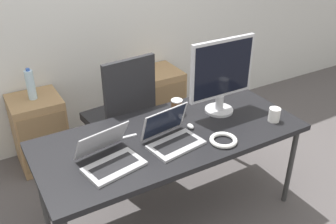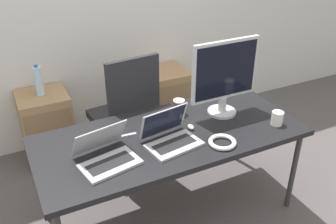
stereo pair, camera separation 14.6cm
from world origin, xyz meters
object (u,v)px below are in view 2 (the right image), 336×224
Objects in this scene: laptop_right at (171,137)px; cabinet_left at (47,127)px; office_chair at (126,126)px; cable_coil at (222,142)px; water_bottle at (39,81)px; monitor at (225,76)px; mouse at (191,127)px; laptop_left at (107,155)px; coffee_cup_white at (277,118)px; cabinet_right at (166,100)px; coffee_cup_brown at (179,107)px.

cabinet_left is at bearing 116.50° from laptop_right.
office_chair is 5.97× the size of cable_coil.
office_chair is 0.83m from water_bottle.
monitor is 9.31× the size of mouse.
coffee_cup_white is at bearing -5.44° from laptop_left.
cable_coil is (0.30, -0.16, -0.03)m from laptop_right.
cable_coil is at bearing -56.89° from cabinet_left.
coffee_cup_white is at bearing -50.80° from monitor.
monitor is 0.48m from coffee_cup_white.
cabinet_left is 1.35m from laptop_left.
cabinet_right is 3.54× the size of cable_coil.
cabinet_right is at bearing 65.27° from laptop_right.
water_bottle is at bearing 90.00° from cabinet_left.
cabinet_left is at bearing 142.82° from office_chair.
office_chair reaches higher than water_bottle.
laptop_left is at bearing 168.03° from cable_coil.
office_chair is 0.65m from coffee_cup_brown.
coffee_cup_brown is (0.03, 0.23, 0.04)m from mouse.
monitor is at bearing -24.65° from coffee_cup_brown.
coffee_cup_brown is at bearing -110.37° from cabinet_right.
cabinet_left is 1.00× the size of cabinet_right.
cabinet_left is 0.46m from water_bottle.
laptop_right reaches higher than water_bottle.
coffee_cup_brown is (-0.30, 0.14, -0.24)m from monitor.
mouse is (-0.32, -0.10, -0.29)m from monitor.
cable_coil is (-0.28, -1.42, 0.41)m from cabinet_right.
monitor is at bearing 11.58° from laptop_left.
mouse is at bearing 24.55° from laptop_right.
laptop_left reaches higher than coffee_cup_white.
cable_coil is (0.93, -1.42, 0.41)m from cabinet_left.
office_chair is 1.28m from coffee_cup_white.
coffee_cup_brown reaches higher than cable_coil.
coffee_cup_white is 0.49m from cable_coil.
laptop_left is 3.79× the size of coffee_cup_white.
cabinet_left is 2.39× the size of water_bottle.
laptop_right is (-0.58, -1.26, 0.44)m from cabinet_right.
cabinet_right is 1.09m from coffee_cup_brown.
water_bottle is (-1.21, 0.00, 0.46)m from cabinet_right.
laptop_right is 6.19× the size of mouse.
laptop_right is 0.40m from coffee_cup_brown.
cabinet_right is (0.61, 0.45, -0.10)m from office_chair.
cabinet_right is 1.47m from coffee_cup_white.
laptop_left reaches higher than cable_coil.
cabinet_left is at bearing 123.11° from cable_coil.
laptop_right is (0.03, -0.81, 0.35)m from office_chair.
coffee_cup_white is (1.23, -0.12, 0.01)m from laptop_left.
cabinet_right is 6.48× the size of coffee_cup_white.
water_bottle is at bearing 123.07° from cable_coil.
office_chair reaches higher than cabinet_left.
cabinet_left is 1.73× the size of laptop_right.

